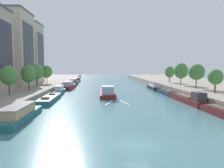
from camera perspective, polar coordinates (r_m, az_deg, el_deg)
The scene contains 24 objects.
ground_plane at distance 23.35m, azimuth 7.15°, elevation -16.29°, with size 400.00×400.00×0.00m, color teal.
quay_left at distance 83.16m, azimuth -26.18°, elevation -0.77°, with size 36.00×170.00×2.12m, color gray.
quay_right at distance 86.67m, azimuth 24.15°, elevation -0.50°, with size 36.00×170.00×2.12m, color gray.
barge_midriver at distance 61.43m, azimuth -1.27°, elevation -2.19°, with size 4.71×20.64×3.22m.
wake_behind_barge at distance 48.68m, azimuth 1.29°, elevation -5.13°, with size 5.60×5.94×0.03m.
moored_boat_left_second at distance 35.61m, azimuth -23.68°, elevation -7.52°, with size 2.76×14.19×2.51m.
moored_boat_left_near at distance 52.76m, azimuth -16.73°, elevation -3.88°, with size 3.29×15.42×2.31m.
moored_boat_left_gap_after at distance 67.26m, azimuth -14.14°, elevation -1.63°, with size 2.64×11.36×2.53m.
moored_boat_left_downstream at distance 80.85m, azimuth -11.71°, elevation -0.42°, with size 3.59×15.43×2.89m.
moored_boat_left_upstream at distance 99.08m, azimuth -10.43°, elevation 0.51°, with size 3.33×15.72×2.79m.
moored_boat_left_end at distance 118.34m, azimuth -9.53°, elevation 1.12°, with size 3.40×16.05×2.35m.
moored_boat_right_gap_after at distance 51.36m, azimuth 20.28°, elevation -3.88°, with size 3.37×15.65×3.04m.
moored_boat_right_midway at distance 65.16m, azimuth 14.53°, elevation -2.21°, with size 2.45×12.00×2.31m.
moored_boat_right_second at distance 78.95m, azimuth 11.32°, elevation -0.66°, with size 2.83×12.89×2.49m.
tree_left_third at distance 50.52m, azimuth -26.46°, elevation 2.11°, with size 3.66×3.66×6.53m.
tree_left_second at distance 60.12m, azimuth -21.90°, elevation 2.65°, with size 3.90×3.90×6.82m.
tree_left_by_lamp at distance 69.65m, azimuth -19.99°, elevation 3.16°, with size 4.45×4.45×7.02m.
tree_left_nearest at distance 81.65m, azimuth -17.47°, elevation 3.25°, with size 4.04×4.04×6.76m.
tree_right_by_lamp at distance 55.05m, azimuth 26.48°, elevation 1.73°, with size 3.51×3.51×5.69m.
tree_right_far at distance 64.69m, azimuth 22.15°, elevation 3.05°, with size 4.52×4.52×7.04m.
tree_right_midway at distance 75.58m, azimuth 18.38°, elevation 3.44°, with size 4.68×4.68×7.53m.
tree_right_distant at distance 86.35m, azimuth 15.53°, elevation 3.19°, with size 3.59×3.59×6.46m.
building_left_tall at distance 76.87m, azimuth -26.21°, elevation 8.75°, with size 12.60×13.14×24.45m.
building_left_middle at distance 91.73m, azimuth -22.35°, elevation 7.90°, with size 11.67×10.66×23.66m.
Camera 1 is at (-4.12, -21.40, 8.38)m, focal length 33.36 mm.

